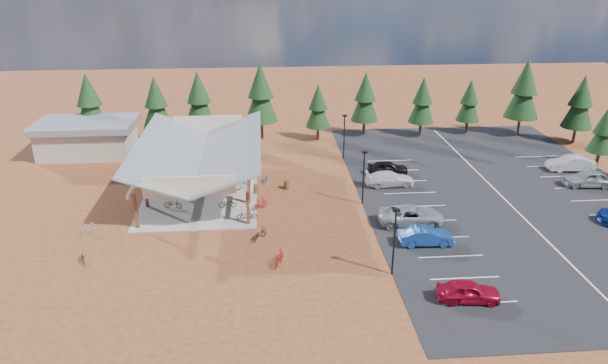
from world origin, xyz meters
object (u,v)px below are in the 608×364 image
(bike_8, at_px, (83,258))
(car_4, at_px, (388,168))
(bike_3, at_px, (182,160))
(bike_5, at_px, (236,186))
(bike_12, at_px, (259,234))
(trash_bin_1, at_px, (287,185))
(bike_0, at_px, (173,204))
(car_9, at_px, (570,163))
(bike_pavilion, at_px, (200,151))
(lamp_post_1, at_px, (364,174))
(lamp_post_2, at_px, (344,134))
(car_3, at_px, (390,179))
(outbuilding, at_px, (87,137))
(trash_bin_0, at_px, (255,189))
(bike_2, at_px, (174,176))
(car_8, at_px, (588,178))
(bike_1, at_px, (178,185))
(bike_11, at_px, (279,258))
(bike_7, at_px, (232,165))
(bike_9, at_px, (89,229))
(car_0, at_px, (468,291))
(bike_16, at_px, (247,216))
(bike_4, at_px, (228,203))
(lamp_post_0, at_px, (394,237))
(bike_6, at_px, (213,180))
(bike_14, at_px, (266,179))
(car_2, at_px, (411,215))
(bike_15, at_px, (260,204))
(car_1, at_px, (426,236))

(bike_8, relative_size, car_4, 0.36)
(bike_3, distance_m, bike_5, 10.02)
(bike_3, bearing_deg, bike_12, -169.92)
(bike_3, bearing_deg, trash_bin_1, -139.36)
(bike_0, relative_size, car_9, 0.34)
(bike_pavilion, xyz_separation_m, lamp_post_1, (15.00, -5.00, -0.85))
(lamp_post_2, relative_size, car_9, 1.07)
(bike_3, relative_size, car_3, 0.37)
(outbuilding, xyz_separation_m, trash_bin_0, (19.16, -12.88, -1.58))
(trash_bin_0, distance_m, bike_12, 9.21)
(bike_pavilion, bearing_deg, bike_8, -118.76)
(outbuilding, relative_size, bike_0, 6.77)
(bike_2, bearing_deg, bike_5, -104.33)
(bike_5, relative_size, car_3, 0.38)
(car_4, bearing_deg, car_8, -100.41)
(bike_1, height_order, bike_11, bike_11)
(car_9, bearing_deg, trash_bin_1, -81.15)
(bike_pavilion, height_order, car_9, bike_pavilion)
(bike_pavilion, bearing_deg, bike_7, 59.50)
(lamp_post_2, height_order, bike_3, lamp_post_2)
(car_8, bearing_deg, bike_5, -86.94)
(bike_9, height_order, car_0, car_0)
(bike_5, relative_size, bike_16, 1.04)
(lamp_post_2, relative_size, bike_4, 3.23)
(lamp_post_0, distance_m, bike_16, 14.32)
(bike_8, bearing_deg, bike_pavilion, 39.22)
(lamp_post_2, bearing_deg, bike_6, -155.29)
(bike_7, distance_m, bike_14, 5.14)
(bike_1, xyz_separation_m, bike_6, (3.33, 1.00, -0.05))
(lamp_post_1, distance_m, bike_7, 15.76)
(bike_0, height_order, bike_2, bike_2)
(bike_7, height_order, car_4, car_4)
(trash_bin_1, height_order, car_4, car_4)
(outbuilding, bearing_deg, lamp_post_2, -7.85)
(bike_6, bearing_deg, bike_5, -113.94)
(car_2, bearing_deg, bike_8, 101.14)
(trash_bin_1, height_order, bike_11, bike_11)
(bike_3, relative_size, bike_11, 0.96)
(bike_1, xyz_separation_m, car_8, (40.26, -2.24, 0.28))
(bike_5, bearing_deg, bike_pavilion, 50.00)
(bike_6, distance_m, bike_9, 13.50)
(bike_pavilion, relative_size, bike_12, 10.95)
(lamp_post_0, relative_size, bike_15, 2.84)
(car_9, bearing_deg, bike_pavilion, -83.62)
(bike_3, xyz_separation_m, bike_6, (3.86, -5.95, -0.11))
(car_1, bearing_deg, car_2, 5.42)
(bike_9, relative_size, car_4, 0.39)
(bike_8, relative_size, car_9, 0.32)
(outbuilding, bearing_deg, bike_15, -40.06)
(bike_3, xyz_separation_m, bike_12, (8.38, -17.58, -0.17))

